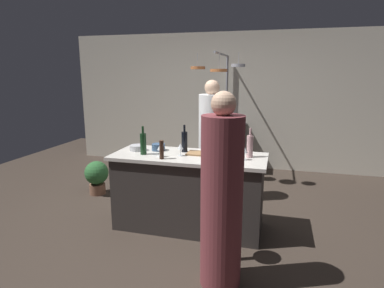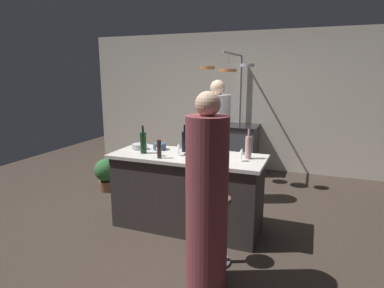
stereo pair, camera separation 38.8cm
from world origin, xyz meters
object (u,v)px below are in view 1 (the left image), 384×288
Objects in this scene: guest_right at (222,199)px; mixing_bowl_steel at (138,148)px; wine_glass_by_chef at (160,148)px; wine_glass_near_right_guest at (180,147)px; cutting_board at (201,153)px; wine_glass_near_left_guest at (245,151)px; chef at (211,146)px; bar_stool_right at (226,226)px; potted_plant at (97,175)px; wine_bottle_rose at (250,146)px; wine_bottle_red at (143,143)px; mixing_bowl_blue at (158,147)px; pepper_mill at (162,150)px; wine_bottle_dark at (184,141)px; stove_range at (223,147)px.

guest_right is 8.94× the size of mixing_bowl_steel.
wine_glass_near_right_guest is at bearing 27.20° from wine_glass_by_chef.
guest_right is 1.14m from cutting_board.
wine_glass_near_left_guest is at bearing 84.53° from guest_right.
chef is 1.69m from bar_stool_right.
potted_plant is at bearing 154.82° from wine_glass_near_right_guest.
wine_glass_near_left_guest is at bearing 7.03° from wine_glass_by_chef.
wine_bottle_rose is at bearing 14.32° from wine_glass_by_chef.
bar_stool_right is at bearing -29.10° from mixing_bowl_steel.
wine_bottle_red is 0.24m from wine_glass_by_chef.
mixing_bowl_blue reaches higher than mixing_bowl_steel.
chef is 9.19× the size of mixing_bowl_steel.
pepper_mill is at bearing -64.01° from mixing_bowl_blue.
mixing_bowl_steel is (-0.58, -0.08, -0.10)m from wine_bottle_dark.
cutting_board is at bearing -16.47° from wine_bottle_dark.
wine_glass_near_right_guest is at bearing 6.55° from wine_bottle_red.
wine_bottle_red is at bearing -170.90° from wine_bottle_rose.
cutting_board is at bearing -86.90° from stove_range.
wine_glass_near_right_guest is (-0.08, -2.51, 0.56)m from stove_range.
potted_plant is 1.55× the size of wine_bottle_red.
wine_glass_by_chef reaches higher than cutting_board.
wine_bottle_red is (-0.65, -0.18, 0.12)m from cutting_board.
cutting_board is 0.69m from wine_bottle_red.
wine_glass_near_right_guest is 0.40m from mixing_bowl_blue.
wine_bottle_red is at bearing 153.12° from pepper_mill.
cutting_board is at bearing -5.50° from mixing_bowl_blue.
chef is 5.45× the size of cutting_board.
cutting_board is 0.80m from mixing_bowl_steel.
wine_glass_by_chef reaches higher than bar_stool_right.
wine_glass_by_chef is at bearing 119.82° from pepper_mill.
pepper_mill is 1.11× the size of mixing_bowl_steel.
mixing_bowl_blue is at bearing 15.99° from mixing_bowl_steel.
potted_plant is at bearing 146.68° from pepper_mill.
wine_bottle_rose reaches higher than wine_glass_by_chef.
bar_stool_right is 1.19m from wine_bottle_dark.
chef is 11.95× the size of wine_glass_by_chef.
potted_plant is 1.77m from wine_glass_by_chef.
potted_plant is 3.56× the size of wine_glass_by_chef.
potted_plant is 1.99m from cutting_board.
cutting_board is at bearing 121.23° from bar_stool_right.
potted_plant is 1.50m from mixing_bowl_blue.
chef is (0.08, -1.51, 0.36)m from stove_range.
stove_range is 2.38m from wine_bottle_dark.
chef is 1.16m from wine_glass_near_left_guest.
pepper_mill is 0.91m from wine_glass_near_left_guest.
wine_bottle_dark is (0.15, 0.39, 0.02)m from pepper_mill.
wine_bottle_red is 1.76× the size of mixing_bowl_steel.
potted_plant is 1.62× the size of cutting_board.
wine_bottle_red reaches higher than cutting_board.
wine_glass_near_right_guest is (-0.21, -0.13, 0.10)m from cutting_board.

